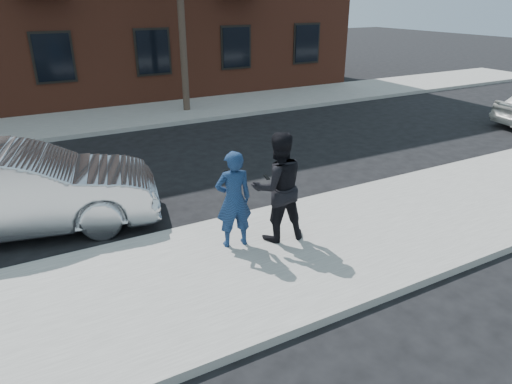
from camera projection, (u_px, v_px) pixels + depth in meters
ground at (168, 286)px, 7.34m from camera, size 100.00×100.00×0.00m
near_sidewalk at (173, 290)px, 7.11m from camera, size 50.00×3.50×0.15m
near_curb at (141, 241)px, 8.56m from camera, size 50.00×0.10×0.15m
far_sidewalk at (67, 124)px, 16.38m from camera, size 50.00×3.50×0.15m
far_curb at (74, 136)px, 14.93m from camera, size 50.00×0.10×0.15m
silver_sedan at (18, 191)px, 8.76m from camera, size 5.48×2.86×1.72m
man_hoodie at (234, 200)px, 7.94m from camera, size 0.71×0.55×1.78m
man_peacoat at (278, 187)px, 8.13m from camera, size 1.11×0.93×2.03m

